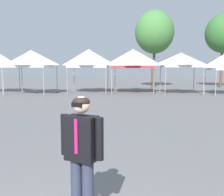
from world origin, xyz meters
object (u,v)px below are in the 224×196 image
at_px(canopy_tent_right_of_center, 89,58).
at_px(canopy_tent_behind_right, 181,60).
at_px(canopy_tent_center, 133,59).
at_px(tree_behind_tents_right, 154,32).
at_px(tree_behind_tents_left, 223,34).
at_px(canopy_tent_behind_center, 31,59).
at_px(person_foreground, 82,152).

xyz_separation_m(canopy_tent_right_of_center, canopy_tent_behind_right, (7.70, -0.46, -0.17)).
relative_size(canopy_tent_right_of_center, canopy_tent_center, 1.00).
bearing_deg(tree_behind_tents_right, canopy_tent_center, -107.66).
xyz_separation_m(tree_behind_tents_right, tree_behind_tents_left, (7.26, 0.76, -0.15)).
relative_size(canopy_tent_behind_center, person_foreground, 1.99).
bearing_deg(tree_behind_tents_right, canopy_tent_behind_center, -140.28).
xyz_separation_m(canopy_tent_behind_center, canopy_tent_behind_right, (12.06, 1.40, -0.10)).
relative_size(canopy_tent_center, tree_behind_tents_left, 0.47).
distance_m(canopy_tent_right_of_center, canopy_tent_behind_right, 7.72).
bearing_deg(canopy_tent_right_of_center, canopy_tent_center, 2.85).
bearing_deg(canopy_tent_behind_right, tree_behind_tents_right, 104.64).
relative_size(tree_behind_tents_right, tree_behind_tents_left, 1.05).
bearing_deg(tree_behind_tents_left, canopy_tent_behind_center, -152.13).
bearing_deg(person_foreground, canopy_tent_center, 89.80).
distance_m(canopy_tent_right_of_center, tree_behind_tents_right, 9.33).
bearing_deg(canopy_tent_right_of_center, canopy_tent_behind_center, -156.94).
relative_size(canopy_tent_behind_right, tree_behind_tents_right, 0.41).
xyz_separation_m(canopy_tent_behind_right, tree_behind_tents_left, (5.41, 7.84, 3.00)).
height_order(canopy_tent_behind_center, tree_behind_tents_left, tree_behind_tents_left).
distance_m(canopy_tent_behind_center, person_foreground, 19.37).
xyz_separation_m(canopy_tent_behind_center, person_foreground, (8.09, -17.51, -1.81)).
xyz_separation_m(canopy_tent_behind_right, person_foreground, (-3.97, -18.91, -1.71)).
distance_m(canopy_tent_center, person_foreground, 19.64).
height_order(canopy_tent_behind_center, canopy_tent_center, canopy_tent_center).
height_order(canopy_tent_behind_center, tree_behind_tents_right, tree_behind_tents_right).
xyz_separation_m(canopy_tent_center, tree_behind_tents_right, (2.05, 6.44, 3.00)).
bearing_deg(person_foreground, canopy_tent_behind_right, 78.15).
relative_size(canopy_tent_right_of_center, tree_behind_tents_right, 0.45).
distance_m(tree_behind_tents_right, tree_behind_tents_left, 7.30).
bearing_deg(canopy_tent_behind_right, canopy_tent_right_of_center, 176.60).
xyz_separation_m(canopy_tent_behind_center, tree_behind_tents_left, (17.47, 9.24, 2.90)).
distance_m(canopy_tent_center, tree_behind_tents_right, 7.39).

